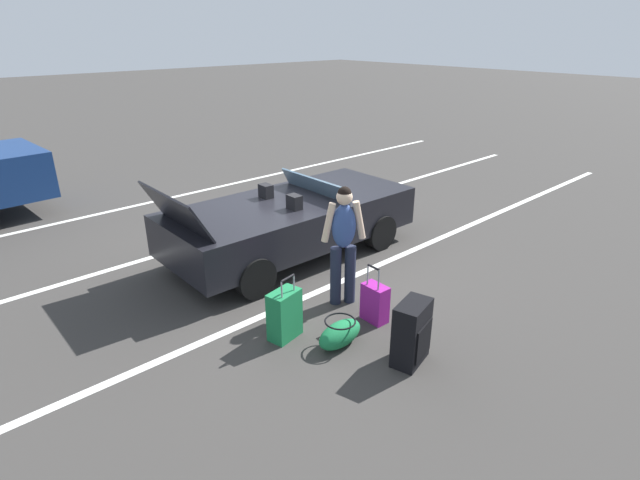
{
  "coord_description": "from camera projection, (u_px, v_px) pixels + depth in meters",
  "views": [
    {
      "loc": [
        -4.73,
        -5.96,
        3.47
      ],
      "look_at": [
        -0.43,
        -1.19,
        0.75
      ],
      "focal_mm": 28.06,
      "sensor_mm": 36.0,
      "label": 1
    }
  ],
  "objects": [
    {
      "name": "ground_plane",
      "position": [
        291.0,
        254.0,
        8.35
      ],
      "size": [
        80.0,
        80.0,
        0.0
      ],
      "primitive_type": "plane",
      "color": "#383533"
    },
    {
      "name": "lot_line_near",
      "position": [
        345.0,
        280.0,
        7.48
      ],
      "size": [
        18.0,
        0.12,
        0.01
      ],
      "primitive_type": "cube",
      "color": "silver",
      "rests_on": "ground_plane"
    },
    {
      "name": "lot_line_mid",
      "position": [
        243.0,
        230.0,
        9.33
      ],
      "size": [
        18.0,
        0.12,
        0.01
      ],
      "primitive_type": "cube",
      "color": "silver",
      "rests_on": "ground_plane"
    },
    {
      "name": "lot_line_far",
      "position": [
        175.0,
        197.0,
        11.17
      ],
      "size": [
        18.0,
        0.12,
        0.01
      ],
      "primitive_type": "cube",
      "color": "silver",
      "rests_on": "ground_plane"
    },
    {
      "name": "convertible_car",
      "position": [
        300.0,
        218.0,
        8.24
      ],
      "size": [
        4.23,
        1.89,
        1.51
      ],
      "rotation": [
        0.0,
        0.0,
        -0.02
      ],
      "color": "black",
      "rests_on": "ground_plane"
    },
    {
      "name": "suitcase_large_black",
      "position": [
        412.0,
        333.0,
        5.52
      ],
      "size": [
        0.54,
        0.4,
        0.74
      ],
      "rotation": [
        0.0,
        0.0,
        4.97
      ],
      "color": "black",
      "rests_on": "ground_plane"
    },
    {
      "name": "suitcase_medium_bright",
      "position": [
        284.0,
        315.0,
        5.99
      ],
      "size": [
        0.44,
        0.33,
        0.84
      ],
      "rotation": [
        0.0,
        0.0,
        1.77
      ],
      "color": "#19723F",
      "rests_on": "ground_plane"
    },
    {
      "name": "suitcase_small_carryon",
      "position": [
        375.0,
        303.0,
        6.36
      ],
      "size": [
        0.23,
        0.35,
        0.79
      ],
      "rotation": [
        0.0,
        0.0,
        6.25
      ],
      "color": "#991E8C",
      "rests_on": "ground_plane"
    },
    {
      "name": "duffel_bag",
      "position": [
        340.0,
        334.0,
        5.88
      ],
      "size": [
        0.66,
        0.39,
        0.34
      ],
      "rotation": [
        0.0,
        0.0,
        3.2
      ],
      "color": "#19723F",
      "rests_on": "ground_plane"
    },
    {
      "name": "traveler_person",
      "position": [
        344.0,
        240.0,
        6.52
      ],
      "size": [
        0.57,
        0.37,
        1.65
      ],
      "rotation": [
        0.0,
        0.0,
        1.06
      ],
      "color": "#1E2338",
      "rests_on": "ground_plane"
    }
  ]
}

